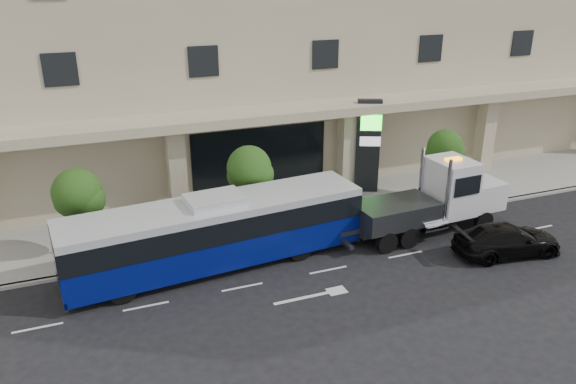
# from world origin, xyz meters

# --- Properties ---
(ground) EXTENTS (120.00, 120.00, 0.00)m
(ground) POSITION_xyz_m (0.00, 0.00, 0.00)
(ground) COLOR black
(ground) RESTS_ON ground
(sidewalk) EXTENTS (120.00, 6.00, 0.15)m
(sidewalk) POSITION_xyz_m (0.00, 5.00, 0.07)
(sidewalk) COLOR gray
(sidewalk) RESTS_ON ground
(curb) EXTENTS (120.00, 0.30, 0.15)m
(curb) POSITION_xyz_m (0.00, 2.00, 0.07)
(curb) COLOR gray
(curb) RESTS_ON ground
(convention_center) EXTENTS (60.00, 17.60, 20.00)m
(convention_center) POSITION_xyz_m (-0.00, 15.42, 9.97)
(convention_center) COLOR tan
(convention_center) RESTS_ON ground
(tree_left) EXTENTS (2.27, 2.20, 4.22)m
(tree_left) POSITION_xyz_m (-9.97, 3.59, 3.11)
(tree_left) COLOR #422B19
(tree_left) RESTS_ON sidewalk
(tree_mid) EXTENTS (2.28, 2.20, 4.38)m
(tree_mid) POSITION_xyz_m (-1.97, 3.59, 3.26)
(tree_mid) COLOR #422B19
(tree_mid) RESTS_ON sidewalk
(tree_right) EXTENTS (2.10, 2.00, 4.04)m
(tree_right) POSITION_xyz_m (9.53, 3.59, 3.04)
(tree_right) COLOR #422B19
(tree_right) RESTS_ON sidewalk
(city_bus) EXTENTS (13.61, 4.06, 3.40)m
(city_bus) POSITION_xyz_m (-4.48, 0.70, 1.73)
(city_bus) COLOR black
(city_bus) RESTS_ON ground
(tow_truck) EXTENTS (9.24, 2.67, 4.20)m
(tow_truck) POSITION_xyz_m (6.70, 0.20, 1.73)
(tow_truck) COLOR #2D3033
(tow_truck) RESTS_ON ground
(black_sedan) EXTENTS (5.34, 2.75, 1.48)m
(black_sedan) POSITION_xyz_m (8.41, -3.14, 0.74)
(black_sedan) COLOR black
(black_sedan) RESTS_ON ground
(signage_pylon) EXTENTS (1.44, 1.01, 5.50)m
(signage_pylon) POSITION_xyz_m (6.00, 6.13, 2.95)
(signage_pylon) COLOR black
(signage_pylon) RESTS_ON sidewalk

